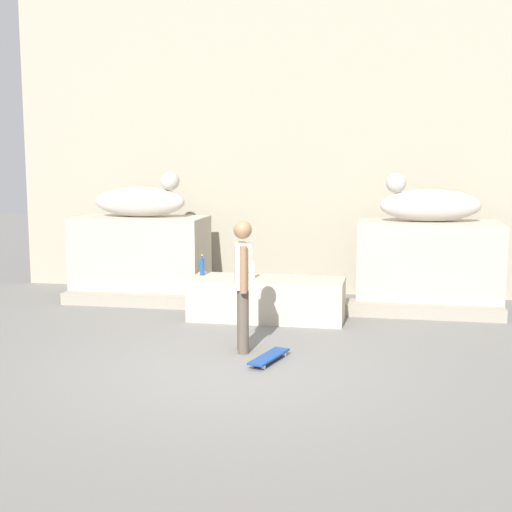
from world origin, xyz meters
TOP-DOWN VIEW (x-y plane):
  - ground_plane at (0.00, 0.00)m, footprint 40.00×40.00m
  - facade_wall at (0.00, 5.25)m, footprint 10.12×0.60m
  - pedestal_left at (-2.43, 3.96)m, footprint 2.24×1.11m
  - pedestal_right at (2.43, 3.96)m, footprint 2.24×1.11m
  - statue_reclining_left at (-2.39, 3.96)m, footprint 1.60×0.57m
  - statue_reclining_right at (2.39, 3.96)m, footprint 1.65×0.73m
  - ledge_block at (0.00, 2.75)m, footprint 2.32×0.85m
  - skater at (-0.00, 0.95)m, footprint 0.28×0.53m
  - skateboard at (0.41, 0.54)m, footprint 0.41×0.82m
  - bottle_blue at (-1.03, 2.84)m, footprint 0.07×0.07m
  - bottle_clear at (-0.21, 2.71)m, footprint 0.07×0.07m
  - stair_step at (0.00, 3.39)m, footprint 7.10×0.50m

SIDE VIEW (x-z plane):
  - ground_plane at x=0.00m, z-range 0.00..0.00m
  - skateboard at x=0.41m, z-range 0.02..0.10m
  - stair_step at x=0.00m, z-range 0.00..0.20m
  - ledge_block at x=0.00m, z-range 0.00..0.63m
  - pedestal_left at x=-2.43m, z-range 0.00..1.42m
  - pedestal_right at x=2.43m, z-range 0.00..1.42m
  - bottle_clear at x=-0.21m, z-range 0.61..0.90m
  - bottle_blue at x=-1.03m, z-range 0.61..0.93m
  - skater at x=0.00m, z-range 0.09..1.76m
  - statue_reclining_left at x=-2.39m, z-range 1.32..2.09m
  - statue_reclining_right at x=2.39m, z-range 1.32..2.09m
  - facade_wall at x=0.00m, z-range 0.00..6.14m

